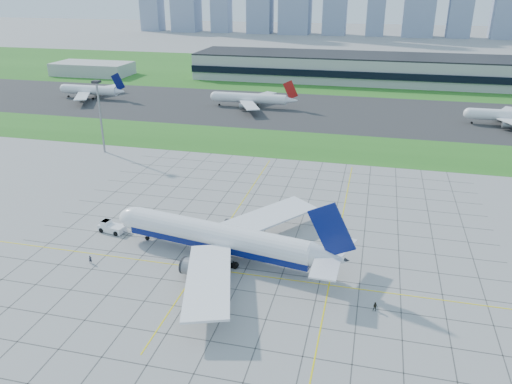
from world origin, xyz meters
TOP-DOWN VIEW (x-y plane):
  - ground at (0.00, 0.00)m, footprint 1400.00×1400.00m
  - grass_median at (0.00, 90.00)m, footprint 700.00×35.00m
  - asphalt_taxiway at (0.00, 145.00)m, footprint 700.00×75.00m
  - grass_far at (0.00, 255.00)m, footprint 700.00×145.00m
  - apron_markings at (0.43, 11.09)m, footprint 120.00×130.00m
  - terminal at (40.00, 229.87)m, footprint 260.00×43.00m
  - service_block at (-160.00, 210.00)m, footprint 50.00×25.00m
  - light_mast at (-70.00, 65.00)m, footprint 2.50×2.50m
  - airliner at (-6.81, 3.62)m, footprint 56.02×56.30m
  - pushback_tug at (-36.65, 8.99)m, footprint 9.75×4.29m
  - crew_near at (-33.50, -5.80)m, footprint 0.79×0.78m
  - crew_far at (27.22, -8.63)m, footprint 1.04×0.88m
  - distant_jet_0 at (-122.23, 144.48)m, footprint 35.52×42.66m
  - distant_jet_1 at (-35.60, 144.92)m, footprint 41.38×42.66m
  - distant_jet_2 at (78.96, 137.98)m, footprint 36.05×42.66m

SIDE VIEW (x-z plane):
  - ground at x=0.00m, z-range 0.00..0.00m
  - apron_markings at x=0.43m, z-range 0.00..0.03m
  - grass_median at x=0.00m, z-range 0.00..0.04m
  - grass_far at x=0.00m, z-range 0.00..0.04m
  - asphalt_taxiway at x=0.00m, z-range 0.01..0.05m
  - crew_near at x=-33.50m, z-range 0.00..1.84m
  - crew_far at x=27.22m, z-range 0.00..1.89m
  - pushback_tug at x=-36.65m, z-range -0.15..2.53m
  - service_block at x=-160.00m, z-range 0.00..8.00m
  - distant_jet_0 at x=-122.23m, z-range -2.55..11.52m
  - distant_jet_2 at x=78.96m, z-range -2.55..11.52m
  - distant_jet_1 at x=-35.60m, z-range -2.55..11.52m
  - airliner at x=-6.81m, z-range -4.02..13.72m
  - terminal at x=40.00m, z-range -0.01..15.79m
  - light_mast at x=-70.00m, z-range 3.38..28.98m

